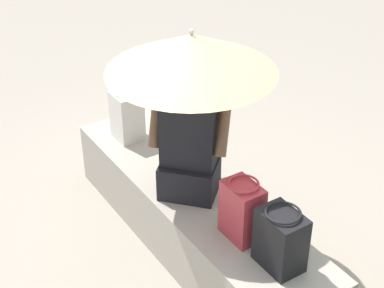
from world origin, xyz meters
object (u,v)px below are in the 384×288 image
(handbag_black, at_px, (242,211))
(person_seated, at_px, (189,139))
(parasol, at_px, (191,53))
(tote_bag_canvas, at_px, (281,239))
(shoulder_bag_spare, at_px, (127,115))

(handbag_black, bearing_deg, person_seated, -177.88)
(person_seated, xyz_separation_m, handbag_black, (0.51, 0.02, -0.21))
(parasol, relative_size, handbag_black, 2.90)
(handbag_black, height_order, tote_bag_canvas, handbag_black)
(parasol, relative_size, tote_bag_canvas, 3.00)
(parasol, bearing_deg, person_seated, -54.80)
(parasol, bearing_deg, shoulder_bag_spare, -177.17)
(parasol, bearing_deg, handbag_black, -0.76)
(handbag_black, xyz_separation_m, shoulder_bag_spare, (-1.29, -0.03, 0.00))
(person_seated, bearing_deg, tote_bag_canvas, 3.31)
(tote_bag_canvas, relative_size, shoulder_bag_spare, 0.96)
(tote_bag_canvas, bearing_deg, handbag_black, -174.65)
(parasol, xyz_separation_m, tote_bag_canvas, (0.82, 0.02, -0.75))
(person_seated, height_order, shoulder_bag_spare, person_seated)
(parasol, relative_size, shoulder_bag_spare, 2.87)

